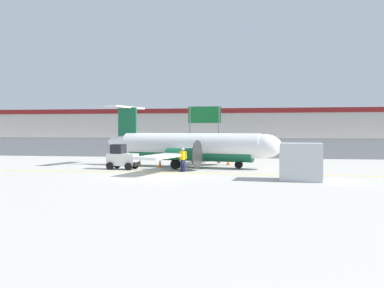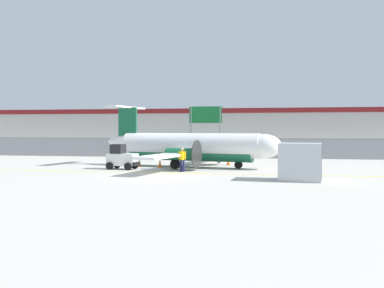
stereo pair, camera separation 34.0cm
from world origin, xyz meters
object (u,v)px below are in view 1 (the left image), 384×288
object	(u,v)px
traffic_cone_near_left	(160,163)
parked_car_2	(171,144)
parked_car_5	(259,144)
parked_car_7	(320,146)
parked_car_3	(194,144)
parked_car_4	(222,146)
baggage_tug	(122,158)
highway_sign	(204,119)
commuter_airplane	(193,147)
parked_car_1	(144,144)
parked_car_6	(291,145)
traffic_cone_far_left	(139,163)
ground_crew_worker	(183,158)
cargo_container	(302,162)
parked_car_0	(120,143)
traffic_cone_near_right	(228,161)

from	to	relation	value
traffic_cone_near_left	parked_car_2	size ratio (longest dim) A/B	0.15
parked_car_5	parked_car_7	distance (m)	9.39
parked_car_3	parked_car_5	bearing A→B (deg)	1.57
parked_car_4	baggage_tug	bearing A→B (deg)	68.42
parked_car_3	parked_car_7	world-z (taller)	same
parked_car_3	highway_sign	world-z (taller)	highway_sign
commuter_airplane	parked_car_3	bearing A→B (deg)	110.89
traffic_cone_near_left	parked_car_7	distance (m)	28.17
baggage_tug	parked_car_7	bearing A→B (deg)	62.50
commuter_airplane	parked_car_1	bearing A→B (deg)	125.20
parked_car_6	highway_sign	distance (m)	16.08
traffic_cone_near_left	traffic_cone_far_left	distance (m)	1.88
ground_crew_worker	parked_car_1	world-z (taller)	same
parked_car_7	highway_sign	xyz separation A→B (m)	(-13.56, -10.09, 3.24)
cargo_container	parked_car_2	xyz separation A→B (m)	(-14.65, 32.38, -0.21)
parked_car_3	parked_car_2	bearing A→B (deg)	-118.39
traffic_cone_near_left	highway_sign	bearing A→B (deg)	82.53
parked_car_4	highway_sign	xyz separation A→B (m)	(-1.40, -6.19, 3.24)
cargo_container	parked_car_7	distance (m)	31.16
baggage_tug	highway_sign	xyz separation A→B (m)	(4.22, 15.55, 3.28)
parked_car_5	parked_car_7	size ratio (longest dim) A/B	0.96
parked_car_2	commuter_airplane	bearing A→B (deg)	98.43
parked_car_3	highway_sign	size ratio (longest dim) A/B	0.78
traffic_cone_far_left	parked_car_6	world-z (taller)	parked_car_6
commuter_airplane	baggage_tug	world-z (taller)	commuter_airplane
traffic_cone_far_left	parked_car_3	world-z (taller)	parked_car_3
parked_car_5	ground_crew_worker	bearing A→B (deg)	81.61
traffic_cone_near_left	highway_sign	size ratio (longest dim) A/B	0.12
ground_crew_worker	parked_car_1	bearing A→B (deg)	25.96
cargo_container	parked_car_0	world-z (taller)	cargo_container
traffic_cone_far_left	parked_car_4	world-z (taller)	parked_car_4
parked_car_5	commuter_airplane	bearing A→B (deg)	80.61
cargo_container	parked_car_4	world-z (taller)	cargo_container
traffic_cone_far_left	parked_car_2	distance (m)	24.95
traffic_cone_near_right	highway_sign	world-z (taller)	highway_sign
parked_car_4	commuter_airplane	bearing A→B (deg)	81.04
parked_car_5	parked_car_1	bearing A→B (deg)	6.16
commuter_airplane	traffic_cone_near_left	world-z (taller)	commuter_airplane
parked_car_3	parked_car_6	size ratio (longest dim) A/B	1.00
parked_car_0	parked_car_3	world-z (taller)	same
commuter_airplane	traffic_cone_far_left	world-z (taller)	commuter_airplane
cargo_container	parked_car_2	size ratio (longest dim) A/B	0.60
parked_car_7	parked_car_4	bearing A→B (deg)	25.25
ground_crew_worker	parked_car_6	world-z (taller)	same
traffic_cone_far_left	highway_sign	distance (m)	14.08
parked_car_2	traffic_cone_near_right	bearing A→B (deg)	105.95
parked_car_1	highway_sign	bearing A→B (deg)	-53.43
baggage_tug	cargo_container	size ratio (longest dim) A/B	0.93
parked_car_0	parked_car_6	bearing A→B (deg)	-2.27
traffic_cone_near_left	highway_sign	distance (m)	14.17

